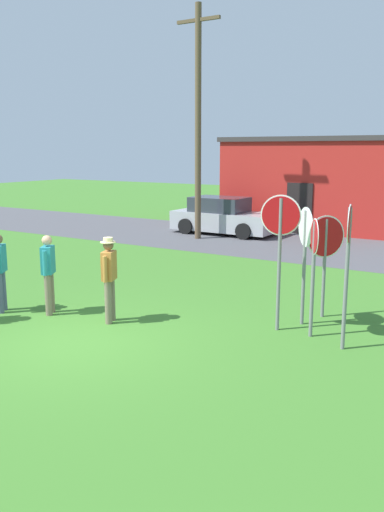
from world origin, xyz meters
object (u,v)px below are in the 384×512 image
(person_in_teal, at_px, (109,275))
(stop_sign_tallest, at_px, (305,245))
(utility_pole, at_px, (198,120))
(stop_sign_rear_left, at_px, (280,239))
(stop_sign_rear_right, at_px, (348,253))
(parked_car_on_street, at_px, (223,217))
(person_with_sunhat, at_px, (48,270))
(stop_sign_center_cluster, at_px, (314,258))
(person_in_blue, at_px, (0,268))
(stop_sign_low_front, at_px, (325,248))

(person_in_teal, bearing_deg, stop_sign_tallest, 29.58)
(utility_pole, bearing_deg, stop_sign_rear_left, -51.06)
(stop_sign_rear_right, xyz_separation_m, person_in_teal, (-4.45, -0.97, -0.72))
(stop_sign_tallest, bearing_deg, parked_car_on_street, 125.90)
(parked_car_on_street, bearing_deg, stop_sign_tallest, -54.10)
(stop_sign_tallest, xyz_separation_m, person_with_sunhat, (-4.82, -2.14, -0.66))
(stop_sign_center_cluster, bearing_deg, person_in_blue, -162.47)
(person_in_teal, height_order, person_with_sunhat, person_in_teal)
(stop_sign_rear_left, xyz_separation_m, person_in_blue, (-5.53, -1.98, -0.84))
(stop_sign_low_front, bearing_deg, stop_sign_rear_left, -110.40)
(person_in_blue, bearing_deg, parked_car_on_street, 95.25)
(utility_pole, relative_size, stop_sign_rear_right, 3.41)
(stop_sign_center_cluster, bearing_deg, person_in_teal, -160.95)
(person_in_teal, bearing_deg, stop_sign_rear_left, 23.15)
(stop_sign_low_front, xyz_separation_m, person_in_blue, (-6.01, -3.26, -0.51))
(stop_sign_tallest, distance_m, person_in_teal, 3.91)
(parked_car_on_street, height_order, stop_sign_tallest, stop_sign_tallest)
(person_with_sunhat, bearing_deg, person_in_teal, 9.14)
(utility_pole, height_order, stop_sign_low_front, utility_pole)
(parked_car_on_street, relative_size, person_in_teal, 2.48)
(parked_car_on_street, relative_size, person_in_blue, 2.55)
(stop_sign_low_front, xyz_separation_m, stop_sign_center_cluster, (0.20, -1.30, 0.03))
(stop_sign_tallest, xyz_separation_m, person_in_teal, (-3.36, -1.91, -0.63))
(utility_pole, distance_m, stop_sign_low_front, 10.80)
(stop_sign_center_cluster, bearing_deg, person_with_sunhat, -163.63)
(stop_sign_low_front, distance_m, stop_sign_center_cluster, 1.31)
(stop_sign_rear_right, relative_size, person_in_blue, 1.51)
(stop_sign_rear_right, bearing_deg, person_in_teal, -167.76)
(stop_sign_rear_right, xyz_separation_m, person_in_blue, (-6.91, -1.63, -0.76))
(stop_sign_low_front, height_order, person_in_blue, stop_sign_low_front)
(stop_sign_rear_right, relative_size, person_with_sunhat, 1.51)
(utility_pole, distance_m, person_in_teal, 11.15)
(utility_pole, relative_size, parked_car_on_street, 2.01)
(utility_pole, xyz_separation_m, stop_sign_low_front, (7.38, -7.27, -3.06))
(stop_sign_rear_left, xyz_separation_m, stop_sign_center_cluster, (0.67, -0.02, -0.30))
(stop_sign_rear_left, height_order, person_in_teal, stop_sign_rear_left)
(parked_car_on_street, bearing_deg, stop_sign_center_cluster, -54.31)
(stop_sign_rear_right, bearing_deg, person_in_blue, -166.72)
(utility_pole, bearing_deg, person_with_sunhat, -76.77)
(person_in_blue, bearing_deg, stop_sign_rear_right, 13.28)
(person_in_blue, bearing_deg, stop_sign_tallest, 23.85)
(stop_sign_center_cluster, distance_m, person_with_sunhat, 5.45)
(parked_car_on_street, relative_size, stop_sign_rear_left, 1.65)
(stop_sign_rear_left, distance_m, stop_sign_tallest, 0.68)
(parked_car_on_street, relative_size, person_with_sunhat, 2.55)
(person_in_blue, bearing_deg, stop_sign_center_cluster, 17.53)
(person_in_teal, relative_size, person_in_blue, 1.03)
(parked_car_on_street, relative_size, stop_sign_center_cluster, 1.94)
(parked_car_on_street, xyz_separation_m, person_in_blue, (1.12, -12.16, 0.26))
(stop_sign_rear_right, bearing_deg, utility_pole, 132.96)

